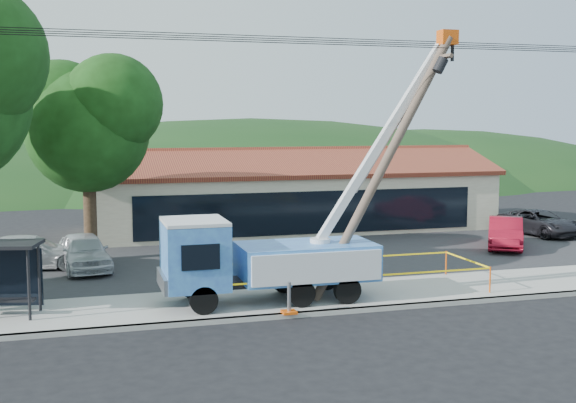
{
  "coord_description": "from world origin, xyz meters",
  "views": [
    {
      "loc": [
        -7.38,
        -19.04,
        6.13
      ],
      "look_at": [
        -0.41,
        5.0,
        3.33
      ],
      "focal_mm": 45.0,
      "sensor_mm": 36.0,
      "label": 1
    }
  ],
  "objects_px": {
    "car_white": "(31,271)",
    "car_red": "(505,250)",
    "utility_truck": "(264,256)",
    "car_dark": "(539,237)",
    "leaning_pole": "(389,154)",
    "car_silver": "(85,272)",
    "bus_shelter": "(2,261)"
  },
  "relations": [
    {
      "from": "utility_truck",
      "to": "car_silver",
      "type": "xyz_separation_m",
      "value": [
        -5.72,
        7.23,
        -1.69
      ]
    },
    {
      "from": "utility_truck",
      "to": "car_red",
      "type": "distance_m",
      "value": 15.36
    },
    {
      "from": "bus_shelter",
      "to": "car_red",
      "type": "relative_size",
      "value": 0.6
    },
    {
      "from": "utility_truck",
      "to": "car_red",
      "type": "height_order",
      "value": "utility_truck"
    },
    {
      "from": "utility_truck",
      "to": "bus_shelter",
      "type": "relative_size",
      "value": 3.84
    },
    {
      "from": "bus_shelter",
      "to": "car_white",
      "type": "distance_m",
      "value": 7.65
    },
    {
      "from": "car_silver",
      "to": "utility_truck",
      "type": "bearing_deg",
      "value": -59.72
    },
    {
      "from": "leaning_pole",
      "to": "car_white",
      "type": "height_order",
      "value": "leaning_pole"
    },
    {
      "from": "car_white",
      "to": "car_dark",
      "type": "distance_m",
      "value": 25.49
    },
    {
      "from": "utility_truck",
      "to": "car_silver",
      "type": "distance_m",
      "value": 9.37
    },
    {
      "from": "car_silver",
      "to": "car_dark",
      "type": "distance_m",
      "value": 23.47
    },
    {
      "from": "utility_truck",
      "to": "car_silver",
      "type": "height_order",
      "value": "utility_truck"
    },
    {
      "from": "utility_truck",
      "to": "car_red",
      "type": "bearing_deg",
      "value": 26.92
    },
    {
      "from": "car_silver",
      "to": "bus_shelter",
      "type": "bearing_deg",
      "value": -118.58
    },
    {
      "from": "utility_truck",
      "to": "car_dark",
      "type": "relative_size",
      "value": 2.14
    },
    {
      "from": "leaning_pole",
      "to": "bus_shelter",
      "type": "relative_size",
      "value": 3.38
    },
    {
      "from": "car_silver",
      "to": "car_red",
      "type": "distance_m",
      "value": 19.33
    },
    {
      "from": "bus_shelter",
      "to": "car_silver",
      "type": "distance_m",
      "value": 7.26
    },
    {
      "from": "car_silver",
      "to": "car_dark",
      "type": "bearing_deg",
      "value": -1.54
    },
    {
      "from": "utility_truck",
      "to": "car_silver",
      "type": "bearing_deg",
      "value": 128.36
    },
    {
      "from": "car_white",
      "to": "car_dark",
      "type": "height_order",
      "value": "car_white"
    },
    {
      "from": "car_silver",
      "to": "car_red",
      "type": "bearing_deg",
      "value": -9.01
    },
    {
      "from": "car_silver",
      "to": "car_red",
      "type": "relative_size",
      "value": 1.0
    },
    {
      "from": "car_dark",
      "to": "car_silver",
      "type": "bearing_deg",
      "value": 175.54
    },
    {
      "from": "car_white",
      "to": "car_silver",
      "type": "bearing_deg",
      "value": -107.61
    },
    {
      "from": "leaning_pole",
      "to": "utility_truck",
      "type": "bearing_deg",
      "value": 175.8
    },
    {
      "from": "car_white",
      "to": "car_red",
      "type": "bearing_deg",
      "value": -89.09
    },
    {
      "from": "car_red",
      "to": "leaning_pole",
      "type": "bearing_deg",
      "value": -110.01
    },
    {
      "from": "utility_truck",
      "to": "car_white",
      "type": "xyz_separation_m",
      "value": [
        -7.83,
        8.06,
        -1.69
      ]
    },
    {
      "from": "leaning_pole",
      "to": "car_red",
      "type": "xyz_separation_m",
      "value": [
        9.31,
        7.23,
        -5.0
      ]
    },
    {
      "from": "car_silver",
      "to": "car_dark",
      "type": "relative_size",
      "value": 0.92
    },
    {
      "from": "car_silver",
      "to": "car_white",
      "type": "xyz_separation_m",
      "value": [
        -2.11,
        0.83,
        0.0
      ]
    }
  ]
}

